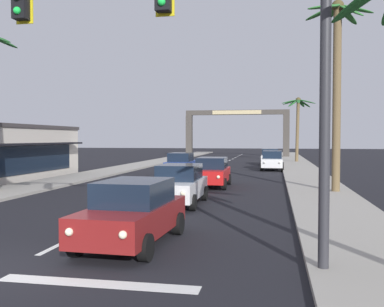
# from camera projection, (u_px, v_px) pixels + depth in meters

# --- Properties ---
(ground_plane) EXTENTS (220.00, 220.00, 0.00)m
(ground_plane) POSITION_uv_depth(u_px,v_px,m) (12.00, 268.00, 9.34)
(ground_plane) COLOR black
(sidewalk_right) EXTENTS (3.20, 110.00, 0.14)m
(sidewalk_right) POSITION_uv_depth(u_px,v_px,m) (311.00, 181.00, 27.52)
(sidewalk_right) COLOR #9E998E
(sidewalk_right) RESTS_ON ground
(sidewalk_left) EXTENTS (3.20, 110.00, 0.14)m
(sidewalk_left) POSITION_uv_depth(u_px,v_px,m) (80.00, 177.00, 30.43)
(sidewalk_left) COLOR #9E998E
(sidewalk_left) RESTS_ON ground
(lane_markings) EXTENTS (4.28, 86.08, 0.01)m
(lane_markings) POSITION_uv_depth(u_px,v_px,m) (194.00, 181.00, 28.03)
(lane_markings) COLOR silver
(lane_markings) RESTS_ON ground
(traffic_signal_mast) EXTENTS (10.18, 0.41, 7.22)m
(traffic_signal_mast) POSITION_uv_depth(u_px,v_px,m) (173.00, 25.00, 9.31)
(traffic_signal_mast) COLOR #2D2D33
(traffic_signal_mast) RESTS_ON ground
(sedan_lead_at_stop_bar) EXTENTS (2.09, 4.51, 1.68)m
(sedan_lead_at_stop_bar) POSITION_uv_depth(u_px,v_px,m) (133.00, 212.00, 11.42)
(sedan_lead_at_stop_bar) COLOR maroon
(sedan_lead_at_stop_bar) RESTS_ON ground
(sedan_third_in_queue) EXTENTS (1.95, 4.45, 1.68)m
(sedan_third_in_queue) POSITION_uv_depth(u_px,v_px,m) (179.00, 184.00, 18.25)
(sedan_third_in_queue) COLOR silver
(sedan_third_in_queue) RESTS_ON ground
(sedan_fifth_in_queue) EXTENTS (2.00, 4.47, 1.68)m
(sedan_fifth_in_queue) POSITION_uv_depth(u_px,v_px,m) (212.00, 172.00, 24.96)
(sedan_fifth_in_queue) COLOR red
(sedan_fifth_in_queue) RESTS_ON ground
(sedan_oncoming_far) EXTENTS (1.97, 4.46, 1.68)m
(sedan_oncoming_far) POSITION_uv_depth(u_px,v_px,m) (181.00, 164.00, 33.04)
(sedan_oncoming_far) COLOR navy
(sedan_oncoming_far) RESTS_ON ground
(sedan_parked_nearest_kerb) EXTENTS (2.00, 4.47, 1.68)m
(sedan_parked_nearest_kerb) POSITION_uv_depth(u_px,v_px,m) (272.00, 160.00, 37.94)
(sedan_parked_nearest_kerb) COLOR silver
(sedan_parked_nearest_kerb) RESTS_ON ground
(sedan_parked_mid_kerb) EXTENTS (1.95, 4.45, 1.68)m
(sedan_parked_mid_kerb) POSITION_uv_depth(u_px,v_px,m) (270.00, 157.00, 44.83)
(sedan_parked_mid_kerb) COLOR silver
(sedan_parked_mid_kerb) RESTS_ON ground
(palm_right_second) EXTENTS (3.33, 3.42, 9.59)m
(palm_right_second) POSITION_uv_depth(u_px,v_px,m) (337.00, 67.00, 21.54)
(palm_right_second) COLOR brown
(palm_right_second) RESTS_ON ground
(palm_right_farthest) EXTENTS (3.84, 3.72, 7.40)m
(palm_right_farthest) POSITION_uv_depth(u_px,v_px,m) (298.00, 114.00, 49.30)
(palm_right_farthest) COLOR brown
(palm_right_farthest) RESTS_ON ground
(town_gateway_arch) EXTENTS (15.23, 0.90, 6.93)m
(town_gateway_arch) POSITION_uv_depth(u_px,v_px,m) (237.00, 127.00, 64.32)
(town_gateway_arch) COLOR #423D38
(town_gateway_arch) RESTS_ON ground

